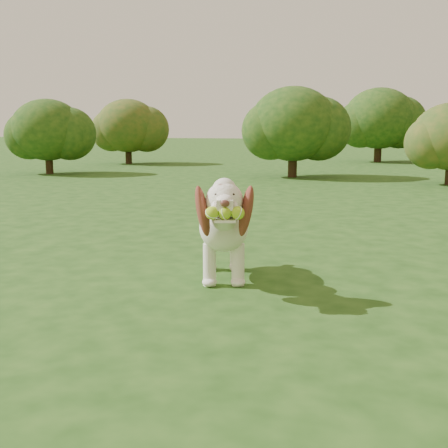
% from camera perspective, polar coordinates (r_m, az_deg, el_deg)
% --- Properties ---
extents(ground, '(80.00, 80.00, 0.00)m').
position_cam_1_polar(ground, '(3.32, -7.35, -6.81)').
color(ground, '#1A3F12').
rests_on(ground, ground).
extents(dog, '(0.57, 1.01, 0.67)m').
position_cam_1_polar(dog, '(3.44, -0.05, -0.01)').
color(dog, white).
rests_on(dog, ground).
extents(shrub_a, '(1.44, 1.44, 1.49)m').
position_cam_1_polar(shrub_a, '(11.91, -17.49, 9.10)').
color(shrub_a, '#382314').
rests_on(shrub_a, ground).
extents(shrub_i, '(1.89, 1.89, 1.96)m').
position_cam_1_polar(shrub_i, '(15.71, 15.50, 10.29)').
color(shrub_i, '#382314').
rests_on(shrub_i, ground).
extents(shrub_b, '(1.63, 1.63, 1.68)m').
position_cam_1_polar(shrub_b, '(10.67, 7.06, 10.05)').
color(shrub_b, '#382314').
rests_on(shrub_b, ground).
extents(shrub_e, '(1.58, 1.58, 1.63)m').
position_cam_1_polar(shrub_e, '(14.66, -9.75, 9.81)').
color(shrub_e, '#382314').
rests_on(shrub_e, ground).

